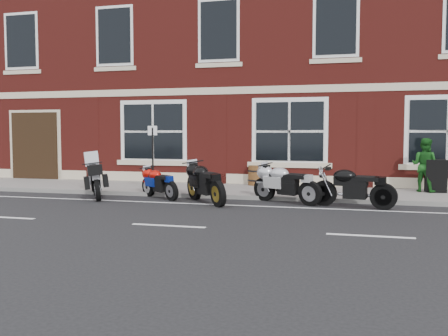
# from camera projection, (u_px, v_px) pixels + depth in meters

# --- Properties ---
(ground) EXTENTS (80.00, 80.00, 0.00)m
(ground) POSITION_uv_depth(u_px,v_px,m) (210.00, 205.00, 13.18)
(ground) COLOR black
(ground) RESTS_ON ground
(sidewalk) EXTENTS (30.00, 3.00, 0.12)m
(sidewalk) POSITION_uv_depth(u_px,v_px,m) (236.00, 191.00, 16.07)
(sidewalk) COLOR slate
(sidewalk) RESTS_ON ground
(kerb) EXTENTS (30.00, 0.16, 0.12)m
(kerb) POSITION_uv_depth(u_px,v_px,m) (224.00, 197.00, 14.55)
(kerb) COLOR slate
(kerb) RESTS_ON ground
(pub_building) EXTENTS (24.00, 12.00, 12.00)m
(pub_building) POSITION_uv_depth(u_px,v_px,m) (275.00, 44.00, 22.88)
(pub_building) COLOR maroon
(pub_building) RESTS_ON ground
(moto_touring_silver) EXTENTS (1.21, 1.82, 1.36)m
(moto_touring_silver) POSITION_uv_depth(u_px,v_px,m) (97.00, 179.00, 14.73)
(moto_touring_silver) COLOR black
(moto_touring_silver) RESTS_ON ground
(moto_sport_red) EXTENTS (1.56, 1.20, 0.83)m
(moto_sport_red) POSITION_uv_depth(u_px,v_px,m) (160.00, 182.00, 14.61)
(moto_sport_red) COLOR black
(moto_sport_red) RESTS_ON ground
(moto_sport_black) EXTENTS (1.61, 1.81, 1.02)m
(moto_sport_black) POSITION_uv_depth(u_px,v_px,m) (206.00, 182.00, 13.64)
(moto_sport_black) COLOR black
(moto_sport_black) RESTS_ON ground
(moto_sport_silver) EXTENTS (1.99, 1.11, 0.98)m
(moto_sport_silver) POSITION_uv_depth(u_px,v_px,m) (286.00, 183.00, 13.63)
(moto_sport_silver) COLOR black
(moto_sport_silver) RESTS_ON ground
(moto_naked_black) EXTENTS (2.17, 0.62, 0.99)m
(moto_naked_black) POSITION_uv_depth(u_px,v_px,m) (352.00, 186.00, 12.80)
(moto_naked_black) COLOR black
(moto_naked_black) RESTS_ON ground
(pedestrian_right) EXTENTS (1.00, 0.94, 1.64)m
(pedestrian_right) POSITION_uv_depth(u_px,v_px,m) (425.00, 165.00, 15.19)
(pedestrian_right) COLOR #164E17
(pedestrian_right) RESTS_ON sidewalk
(a_board_sign) EXTENTS (0.63, 0.44, 1.01)m
(a_board_sign) POSITION_uv_depth(u_px,v_px,m) (436.00, 176.00, 15.02)
(a_board_sign) COLOR black
(a_board_sign) RESTS_ON sidewalk
(barrel_planter) EXTENTS (0.61, 0.61, 0.67)m
(barrel_planter) POSITION_uv_depth(u_px,v_px,m) (256.00, 175.00, 17.19)
(barrel_planter) COLOR #503015
(barrel_planter) RESTS_ON sidewalk
(parking_sign) EXTENTS (0.28, 0.08, 2.01)m
(parking_sign) POSITION_uv_depth(u_px,v_px,m) (153.00, 154.00, 15.25)
(parking_sign) COLOR black
(parking_sign) RESTS_ON sidewalk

